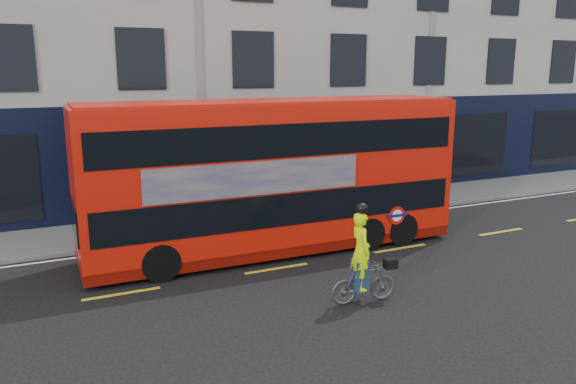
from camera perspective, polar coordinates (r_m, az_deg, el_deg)
ground at (r=13.76m, az=1.42°, el=-9.74°), size 120.00×120.00×0.00m
pavement at (r=19.46m, az=-7.21°, el=-2.95°), size 60.00×3.00×0.12m
kerb at (r=18.09m, az=-5.72°, el=-4.09°), size 60.00×0.12×0.13m
building_terrace at (r=25.09m, az=-12.52°, el=17.43°), size 50.00×10.07×15.00m
road_edge_line at (r=17.84m, az=-5.39°, el=-4.53°), size 58.00×0.10×0.01m
lane_dashes at (r=15.02m, az=-1.17°, el=-7.78°), size 58.00×0.12×0.01m
bus at (r=15.95m, az=-1.36°, el=1.72°), size 10.83×2.65×4.34m
cyclist at (r=12.78m, az=7.59°, el=-7.73°), size 1.60×0.69×2.33m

